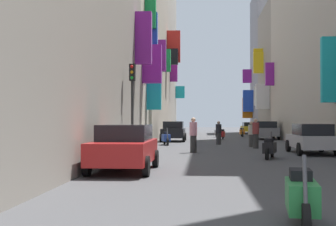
# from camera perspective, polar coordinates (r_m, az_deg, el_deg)

# --- Properties ---
(ground_plane) EXTENTS (140.00, 140.00, 0.00)m
(ground_plane) POSITION_cam_1_polar(r_m,az_deg,el_deg) (33.04, 6.83, -3.67)
(ground_plane) COLOR #424244
(building_left_mid_c) EXTENTS (7.34, 15.13, 16.59)m
(building_left_mid_c) POSITION_cam_1_polar(r_m,az_deg,el_deg) (40.71, -5.07, 8.57)
(building_left_mid_c) COLOR #9E9384
(building_left_mid_c) RESTS_ON ground
(building_left_far) EXTENTS (7.21, 15.78, 20.96)m
(building_left_far) POSITION_cam_1_polar(r_m,az_deg,el_deg) (56.16, -2.50, 8.21)
(building_left_far) COLOR #9E9384
(building_left_far) RESTS_ON ground
(building_right_mid_c) EXTENTS (7.27, 10.21, 13.45)m
(building_right_mid_c) POSITION_cam_1_polar(r_m,az_deg,el_deg) (50.30, 15.12, 4.98)
(building_right_mid_c) COLOR gray
(building_right_mid_c) RESTS_ON ground
(building_right_far) EXTENTS (7.29, 8.72, 17.41)m
(building_right_far) POSITION_cam_1_polar(r_m,az_deg,el_deg) (59.79, 13.39, 5.94)
(building_right_far) COLOR gray
(building_right_far) RESTS_ON ground
(parked_car_red) EXTENTS (1.90, 4.01, 1.47)m
(parked_car_red) POSITION_cam_1_polar(r_m,az_deg,el_deg) (14.71, -5.40, -4.18)
(parked_car_red) COLOR #B21E1E
(parked_car_red) RESTS_ON ground
(parked_car_silver) EXTENTS (1.84, 4.20, 1.44)m
(parked_car_silver) POSITION_cam_1_polar(r_m,az_deg,el_deg) (23.23, 17.27, -2.97)
(parked_car_silver) COLOR #B7B7BC
(parked_car_silver) RESTS_ON ground
(parked_car_black) EXTENTS (1.85, 3.98, 1.51)m
(parked_car_black) POSITION_cam_1_polar(r_m,az_deg,el_deg) (35.19, 0.68, -2.22)
(parked_car_black) COLOR black
(parked_car_black) RESTS_ON ground
(parked_car_yellow) EXTENTS (1.97, 4.49, 1.36)m
(parked_car_yellow) POSITION_cam_1_polar(r_m,az_deg,el_deg) (54.69, 10.06, -1.78)
(parked_car_yellow) COLOR gold
(parked_car_yellow) RESTS_ON ground
(parked_car_grey) EXTENTS (1.97, 4.10, 1.51)m
(parked_car_grey) POSITION_cam_1_polar(r_m,az_deg,el_deg) (39.67, 11.91, -2.05)
(parked_car_grey) COLOR slate
(parked_car_grey) RESTS_ON ground
(scooter_orange) EXTENTS (0.45, 1.92, 1.13)m
(scooter_orange) POSITION_cam_1_polar(r_m,az_deg,el_deg) (45.30, 9.13, -2.32)
(scooter_orange) COLOR orange
(scooter_orange) RESTS_ON ground
(scooter_black) EXTENTS (0.76, 1.91, 1.13)m
(scooter_black) POSITION_cam_1_polar(r_m,az_deg,el_deg) (19.89, 12.43, -4.19)
(scooter_black) COLOR black
(scooter_black) RESTS_ON ground
(scooter_silver) EXTENTS (0.65, 1.82, 1.13)m
(scooter_silver) POSITION_cam_1_polar(r_m,az_deg,el_deg) (44.14, 6.16, -2.36)
(scooter_silver) COLOR #ADADB2
(scooter_silver) RESTS_ON ground
(scooter_blue) EXTENTS (0.67, 1.82, 1.13)m
(scooter_blue) POSITION_cam_1_polar(r_m,az_deg,el_deg) (29.93, -0.25, -3.09)
(scooter_blue) COLOR #2D4CAD
(scooter_blue) RESTS_ON ground
(scooter_green) EXTENTS (0.59, 1.95, 1.13)m
(scooter_green) POSITION_cam_1_polar(r_m,az_deg,el_deg) (7.45, 16.15, -9.81)
(scooter_green) COLOR #287F3D
(scooter_green) RESTS_ON ground
(scooter_red) EXTENTS (0.63, 1.75, 1.13)m
(scooter_red) POSITION_cam_1_polar(r_m,az_deg,el_deg) (38.25, 6.64, -2.60)
(scooter_red) COLOR red
(scooter_red) RESTS_ON ground
(pedestrian_crossing) EXTENTS (0.53, 0.53, 1.54)m
(pedestrian_crossing) POSITION_cam_1_polar(r_m,az_deg,el_deg) (28.26, 10.26, -2.60)
(pedestrian_crossing) COLOR #3B3B3B
(pedestrian_crossing) RESTS_ON ground
(pedestrian_near_left) EXTENTS (0.53, 0.53, 1.70)m
(pedestrian_near_left) POSITION_cam_1_polar(r_m,az_deg,el_deg) (26.85, 10.77, -2.50)
(pedestrian_near_left) COLOR #2E2E2E
(pedestrian_near_left) RESTS_ON ground
(pedestrian_near_right) EXTENTS (0.52, 0.52, 1.55)m
(pedestrian_near_right) POSITION_cam_1_polar(r_m,az_deg,el_deg) (30.58, 6.26, -2.47)
(pedestrian_near_right) COLOR #303030
(pedestrian_near_right) RESTS_ON ground
(pedestrian_mid_street) EXTENTS (0.43, 0.43, 1.54)m
(pedestrian_mid_street) POSITION_cam_1_polar(r_m,az_deg,el_deg) (40.82, 0.30, -2.07)
(pedestrian_mid_street) COLOR black
(pedestrian_mid_street) RESTS_ON ground
(pedestrian_far_away) EXTENTS (0.41, 0.41, 1.74)m
(pedestrian_far_away) POSITION_cam_1_polar(r_m,az_deg,el_deg) (22.97, 3.15, -2.74)
(pedestrian_far_away) COLOR #2B2B2B
(pedestrian_far_away) RESTS_ON ground
(traffic_light_near_corner) EXTENTS (0.26, 0.34, 4.12)m
(traffic_light_near_corner) POSITION_cam_1_polar(r_m,az_deg,el_deg) (20.67, -4.43, 2.45)
(traffic_light_near_corner) COLOR #2D2D2D
(traffic_light_near_corner) RESTS_ON ground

